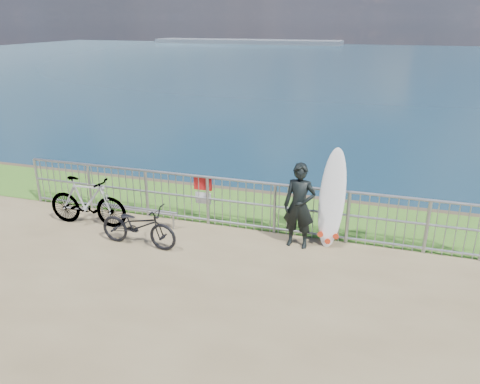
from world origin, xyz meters
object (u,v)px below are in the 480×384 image
(surfer, at_px, (299,206))
(bicycle_far, at_px, (87,201))
(surfboard, at_px, (332,202))
(bicycle_near, at_px, (138,226))

(surfer, xyz_separation_m, bicycle_far, (-4.59, -0.40, -0.31))
(bicycle_far, bearing_deg, surfer, -88.11)
(surfboard, bearing_deg, bicycle_near, -161.22)
(bicycle_near, bearing_deg, surfboard, -68.92)
(surfboard, relative_size, bicycle_near, 1.20)
(bicycle_far, bearing_deg, surfboard, -85.73)
(surfboard, height_order, bicycle_near, surfboard)
(surfer, bearing_deg, bicycle_near, -158.50)
(bicycle_far, bearing_deg, bicycle_near, -113.00)
(surfer, distance_m, bicycle_near, 3.21)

